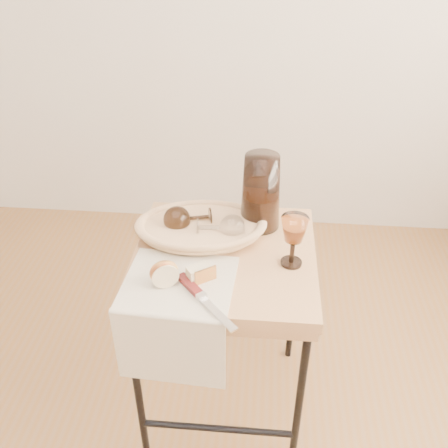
# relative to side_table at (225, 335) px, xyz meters

# --- Properties ---
(side_table) EXTENTS (0.55, 0.55, 0.70)m
(side_table) POSITION_rel_side_table_xyz_m (0.00, 0.00, 0.00)
(side_table) COLOR brown
(side_table) RESTS_ON floor
(tea_towel) EXTENTS (0.32, 0.29, 0.01)m
(tea_towel) POSITION_rel_side_table_xyz_m (-0.11, -0.15, 0.35)
(tea_towel) COLOR silver
(tea_towel) RESTS_ON side_table
(bread_basket) EXTENTS (0.39, 0.29, 0.05)m
(bread_basket) POSITION_rel_side_table_xyz_m (-0.08, 0.08, 0.38)
(bread_basket) COLOR #BB834B
(bread_basket) RESTS_ON side_table
(goblet_lying_a) EXTENTS (0.16, 0.12, 0.09)m
(goblet_lying_a) POSITION_rel_side_table_xyz_m (-0.11, 0.10, 0.40)
(goblet_lying_a) COLOR #3D2818
(goblet_lying_a) RESTS_ON bread_basket
(goblet_lying_b) EXTENTS (0.14, 0.09, 0.08)m
(goblet_lying_b) POSITION_rel_side_table_xyz_m (-0.03, 0.06, 0.40)
(goblet_lying_b) COLOR white
(goblet_lying_b) RESTS_ON bread_basket
(pitcher) EXTENTS (0.21, 0.28, 0.29)m
(pitcher) POSITION_rel_side_table_xyz_m (0.10, 0.17, 0.47)
(pitcher) COLOR black
(pitcher) RESTS_ON side_table
(wine_goblet) EXTENTS (0.09, 0.09, 0.16)m
(wine_goblet) POSITION_rel_side_table_xyz_m (0.20, -0.03, 0.43)
(wine_goblet) COLOR white
(wine_goblet) RESTS_ON side_table
(apple_half) EXTENTS (0.09, 0.07, 0.07)m
(apple_half) POSITION_rel_side_table_xyz_m (-0.15, -0.16, 0.39)
(apple_half) COLOR red
(apple_half) RESTS_ON tea_towel
(apple_wedge) EXTENTS (0.07, 0.07, 0.04)m
(apple_wedge) POSITION_rel_side_table_xyz_m (-0.06, -0.13, 0.38)
(apple_wedge) COLOR beige
(apple_wedge) RESTS_ON tea_towel
(table_knife) EXTENTS (0.18, 0.21, 0.02)m
(table_knife) POSITION_rel_side_table_xyz_m (-0.04, -0.22, 0.36)
(table_knife) COLOR silver
(table_knife) RESTS_ON tea_towel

